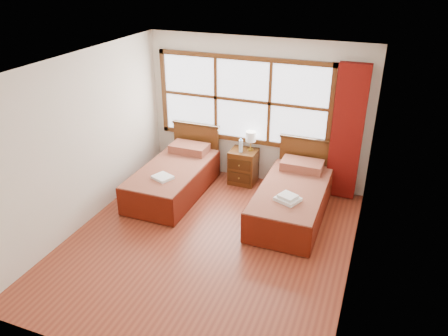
% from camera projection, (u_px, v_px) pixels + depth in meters
% --- Properties ---
extents(floor, '(4.50, 4.50, 0.00)m').
position_uv_depth(floor, '(208.00, 243.00, 6.39)').
color(floor, brown).
rests_on(floor, ground).
extents(ceiling, '(4.50, 4.50, 0.00)m').
position_uv_depth(ceiling, '(204.00, 65.00, 5.25)').
color(ceiling, white).
rests_on(ceiling, wall_back).
extents(wall_back, '(4.00, 0.00, 4.00)m').
position_uv_depth(wall_back, '(256.00, 112.00, 7.71)').
color(wall_back, silver).
rests_on(wall_back, floor).
extents(wall_left, '(0.00, 4.50, 4.50)m').
position_uv_depth(wall_left, '(82.00, 142.00, 6.47)').
color(wall_left, silver).
rests_on(wall_left, floor).
extents(wall_right, '(0.00, 4.50, 4.50)m').
position_uv_depth(wall_right, '(361.00, 189.00, 5.18)').
color(wall_right, silver).
rests_on(wall_right, floor).
extents(window, '(3.16, 0.06, 1.56)m').
position_uv_depth(window, '(242.00, 100.00, 7.67)').
color(window, white).
rests_on(window, wall_back).
extents(curtain, '(0.50, 0.16, 2.30)m').
position_uv_depth(curtain, '(347.00, 133.00, 7.13)').
color(curtain, maroon).
rests_on(curtain, wall_back).
extents(bed_left, '(1.00, 2.02, 0.97)m').
position_uv_depth(bed_left, '(175.00, 177.00, 7.63)').
color(bed_left, '#39200B').
rests_on(bed_left, floor).
extents(bed_right, '(1.02, 2.04, 0.99)m').
position_uv_depth(bed_right, '(292.00, 199.00, 6.95)').
color(bed_right, '#39200B').
rests_on(bed_right, floor).
extents(nightstand, '(0.48, 0.47, 0.64)m').
position_uv_depth(nightstand, '(243.00, 167.00, 7.97)').
color(nightstand, '#573013').
rests_on(nightstand, floor).
extents(towels_left, '(0.37, 0.35, 0.05)m').
position_uv_depth(towels_left, '(163.00, 177.00, 7.09)').
color(towels_left, white).
rests_on(towels_left, bed_left).
extents(towels_right, '(0.41, 0.39, 0.10)m').
position_uv_depth(towels_right, '(288.00, 198.00, 6.43)').
color(towels_right, white).
rests_on(towels_right, bed_right).
extents(lamp, '(0.18, 0.18, 0.35)m').
position_uv_depth(lamp, '(251.00, 137.00, 7.75)').
color(lamp, gold).
rests_on(lamp, nightstand).
extents(bottle_near, '(0.06, 0.06, 0.24)m').
position_uv_depth(bottle_near, '(241.00, 145.00, 7.78)').
color(bottle_near, '#C3E5FB').
rests_on(bottle_near, nightstand).
extents(bottle_far, '(0.07, 0.07, 0.25)m').
position_uv_depth(bottle_far, '(241.00, 146.00, 7.73)').
color(bottle_far, '#C3E5FB').
rests_on(bottle_far, nightstand).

